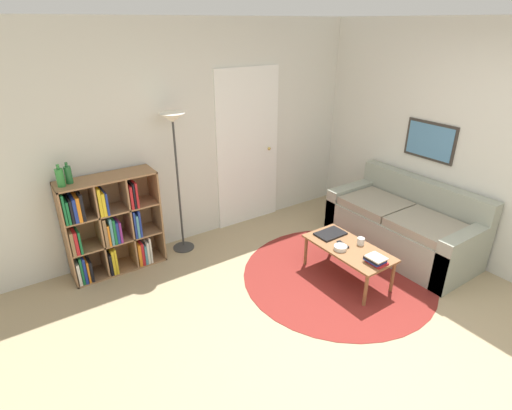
{
  "coord_description": "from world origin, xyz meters",
  "views": [
    {
      "loc": [
        -2.18,
        -1.57,
        2.54
      ],
      "look_at": [
        -0.11,
        1.46,
        0.85
      ],
      "focal_mm": 28.0,
      "sensor_mm": 36.0,
      "label": 1
    }
  ],
  "objects_px": {
    "couch": "(404,226)",
    "bottle_middle": "(68,175)",
    "cup": "(361,241)",
    "floor_lamp": "(174,139)",
    "coffee_table": "(348,250)",
    "bowl": "(340,248)",
    "laptop": "(330,234)",
    "bottle_left": "(60,177)",
    "bookshelf": "(109,227)"
  },
  "relations": [
    {
      "from": "coffee_table",
      "to": "laptop",
      "type": "relative_size",
      "value": 2.94
    },
    {
      "from": "coffee_table",
      "to": "bowl",
      "type": "height_order",
      "value": "bowl"
    },
    {
      "from": "bowl",
      "to": "floor_lamp",
      "type": "bearing_deg",
      "value": 124.89
    },
    {
      "from": "bowl",
      "to": "bottle_left",
      "type": "height_order",
      "value": "bottle_left"
    },
    {
      "from": "floor_lamp",
      "to": "laptop",
      "type": "xyz_separation_m",
      "value": [
        1.22,
        -1.26,
        -0.98
      ]
    },
    {
      "from": "bookshelf",
      "to": "floor_lamp",
      "type": "relative_size",
      "value": 0.66
    },
    {
      "from": "cup",
      "to": "bookshelf",
      "type": "bearing_deg",
      "value": 143.17
    },
    {
      "from": "bottle_middle",
      "to": "couch",
      "type": "bearing_deg",
      "value": -25.03
    },
    {
      "from": "bottle_left",
      "to": "bottle_middle",
      "type": "bearing_deg",
      "value": 28.95
    },
    {
      "from": "floor_lamp",
      "to": "bookshelf",
      "type": "bearing_deg",
      "value": 178.38
    },
    {
      "from": "bookshelf",
      "to": "bottle_left",
      "type": "distance_m",
      "value": 0.76
    },
    {
      "from": "couch",
      "to": "bottle_left",
      "type": "relative_size",
      "value": 7.77
    },
    {
      "from": "couch",
      "to": "bowl",
      "type": "bearing_deg",
      "value": -177.75
    },
    {
      "from": "cup",
      "to": "bottle_middle",
      "type": "height_order",
      "value": "bottle_middle"
    },
    {
      "from": "bottle_left",
      "to": "bottle_middle",
      "type": "relative_size",
      "value": 1.03
    },
    {
      "from": "floor_lamp",
      "to": "bowl",
      "type": "bearing_deg",
      "value": -55.11
    },
    {
      "from": "coffee_table",
      "to": "bowl",
      "type": "relative_size",
      "value": 6.96
    },
    {
      "from": "floor_lamp",
      "to": "couch",
      "type": "height_order",
      "value": "floor_lamp"
    },
    {
      "from": "bookshelf",
      "to": "bottle_middle",
      "type": "height_order",
      "value": "bottle_middle"
    },
    {
      "from": "coffee_table",
      "to": "floor_lamp",
      "type": "bearing_deg",
      "value": 127.4
    },
    {
      "from": "bookshelf",
      "to": "couch",
      "type": "bearing_deg",
      "value": -26.76
    },
    {
      "from": "couch",
      "to": "coffee_table",
      "type": "relative_size",
      "value": 1.79
    },
    {
      "from": "bookshelf",
      "to": "bowl",
      "type": "xyz_separation_m",
      "value": [
        1.91,
        -1.58,
        -0.12
      ]
    },
    {
      "from": "bookshelf",
      "to": "coffee_table",
      "type": "distance_m",
      "value": 2.58
    },
    {
      "from": "cup",
      "to": "floor_lamp",
      "type": "bearing_deg",
      "value": 129.97
    },
    {
      "from": "coffee_table",
      "to": "laptop",
      "type": "height_order",
      "value": "laptop"
    },
    {
      "from": "floor_lamp",
      "to": "couch",
      "type": "relative_size",
      "value": 0.96
    },
    {
      "from": "couch",
      "to": "cup",
      "type": "xyz_separation_m",
      "value": [
        -0.88,
        -0.09,
        0.12
      ]
    },
    {
      "from": "floor_lamp",
      "to": "laptop",
      "type": "bearing_deg",
      "value": -45.87
    },
    {
      "from": "laptop",
      "to": "cup",
      "type": "distance_m",
      "value": 0.36
    },
    {
      "from": "coffee_table",
      "to": "bowl",
      "type": "bearing_deg",
      "value": 174.21
    },
    {
      "from": "laptop",
      "to": "cup",
      "type": "xyz_separation_m",
      "value": [
        0.12,
        -0.34,
        0.03
      ]
    },
    {
      "from": "couch",
      "to": "bottle_middle",
      "type": "height_order",
      "value": "bottle_middle"
    },
    {
      "from": "bookshelf",
      "to": "cup",
      "type": "xyz_separation_m",
      "value": [
        2.17,
        -1.62,
        -0.11
      ]
    },
    {
      "from": "cup",
      "to": "couch",
      "type": "bearing_deg",
      "value": 5.78
    },
    {
      "from": "cup",
      "to": "bottle_middle",
      "type": "relative_size",
      "value": 0.36
    },
    {
      "from": "floor_lamp",
      "to": "bowl",
      "type": "height_order",
      "value": "floor_lamp"
    },
    {
      "from": "laptop",
      "to": "bowl",
      "type": "distance_m",
      "value": 0.32
    },
    {
      "from": "bookshelf",
      "to": "bottle_middle",
      "type": "relative_size",
      "value": 5.09
    },
    {
      "from": "bowl",
      "to": "bottle_middle",
      "type": "relative_size",
      "value": 0.64
    },
    {
      "from": "bookshelf",
      "to": "bowl",
      "type": "relative_size",
      "value": 7.92
    },
    {
      "from": "couch",
      "to": "bowl",
      "type": "distance_m",
      "value": 1.14
    },
    {
      "from": "coffee_table",
      "to": "bottle_middle",
      "type": "distance_m",
      "value": 2.94
    },
    {
      "from": "cup",
      "to": "bowl",
      "type": "bearing_deg",
      "value": 170.23
    },
    {
      "from": "bookshelf",
      "to": "cup",
      "type": "distance_m",
      "value": 2.71
    },
    {
      "from": "bottle_middle",
      "to": "laptop",
      "type": "bearing_deg",
      "value": -29.2
    },
    {
      "from": "bowl",
      "to": "bottle_left",
      "type": "relative_size",
      "value": 0.62
    },
    {
      "from": "bowl",
      "to": "laptop",
      "type": "bearing_deg",
      "value": 64.4
    },
    {
      "from": "coffee_table",
      "to": "bottle_left",
      "type": "relative_size",
      "value": 4.35
    },
    {
      "from": "couch",
      "to": "floor_lamp",
      "type": "bearing_deg",
      "value": 145.72
    }
  ]
}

